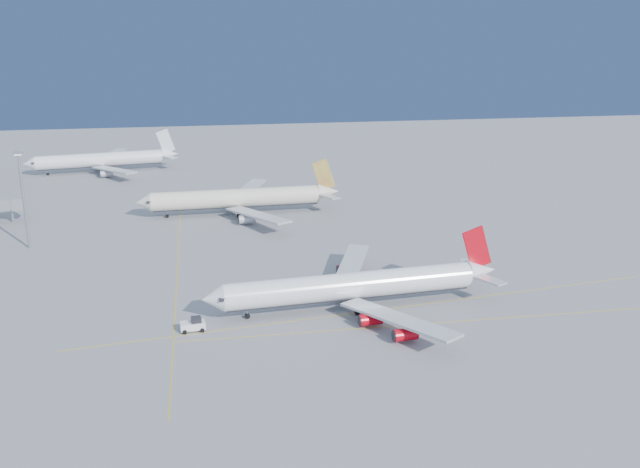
{
  "coord_description": "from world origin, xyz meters",
  "views": [
    {
      "loc": [
        -33.94,
        -130.81,
        54.58
      ],
      "look_at": [
        -7.4,
        23.34,
        7.0
      ],
      "focal_mm": 40.0,
      "sensor_mm": 36.0,
      "label": 1
    }
  ],
  "objects_px": {
    "airliner_etihad": "(240,198)",
    "light_mast": "(23,192)",
    "airliner_virgin": "(357,286)",
    "airliner_third": "(103,160)",
    "pushback_tug": "(193,325)"
  },
  "relations": [
    {
      "from": "airliner_virgin",
      "to": "airliner_etihad",
      "type": "bearing_deg",
      "value": 98.53
    },
    {
      "from": "airliner_third",
      "to": "light_mast",
      "type": "bearing_deg",
      "value": -104.01
    },
    {
      "from": "light_mast",
      "to": "airliner_virgin",
      "type": "bearing_deg",
      "value": -35.19
    },
    {
      "from": "airliner_third",
      "to": "airliner_etihad",
      "type": "bearing_deg",
      "value": -65.04
    },
    {
      "from": "airliner_etihad",
      "to": "light_mast",
      "type": "height_order",
      "value": "light_mast"
    },
    {
      "from": "airliner_third",
      "to": "pushback_tug",
      "type": "distance_m",
      "value": 150.91
    },
    {
      "from": "airliner_virgin",
      "to": "airliner_third",
      "type": "bearing_deg",
      "value": 109.19
    },
    {
      "from": "airliner_etihad",
      "to": "airliner_third",
      "type": "relative_size",
      "value": 1.07
    },
    {
      "from": "airliner_third",
      "to": "pushback_tug",
      "type": "height_order",
      "value": "airliner_third"
    },
    {
      "from": "airliner_etihad",
      "to": "pushback_tug",
      "type": "relative_size",
      "value": 12.6
    },
    {
      "from": "airliner_virgin",
      "to": "light_mast",
      "type": "xyz_separation_m",
      "value": [
        -71.57,
        50.47,
        9.73
      ]
    },
    {
      "from": "airliner_etihad",
      "to": "pushback_tug",
      "type": "bearing_deg",
      "value": -101.86
    },
    {
      "from": "airliner_third",
      "to": "light_mast",
      "type": "relative_size",
      "value": 2.29
    },
    {
      "from": "airliner_virgin",
      "to": "airliner_etihad",
      "type": "height_order",
      "value": "airliner_etihad"
    },
    {
      "from": "airliner_third",
      "to": "light_mast",
      "type": "distance_m",
      "value": 92.01
    }
  ]
}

